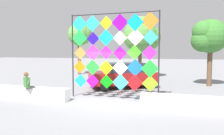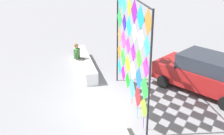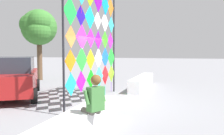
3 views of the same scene
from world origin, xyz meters
The scene contains 5 objects.
ground centered at (0.00, 0.00, 0.00)m, with size 120.00×120.00×0.00m, color gray.
plaza_ledge_left centered at (-4.01, -0.35, 0.32)m, with size 4.32×0.58×0.63m, color white.
kite_display_rack centered at (0.21, 0.86, 2.59)m, with size 4.79×0.24×4.53m.
seated_vendor centered at (-3.88, -0.68, 0.87)m, with size 0.65×0.72×1.48m.
parked_car centered at (-0.17, 4.52, 0.88)m, with size 4.80×4.01×1.73m.
Camera 2 is at (10.91, -2.57, 6.39)m, focal length 48.66 mm.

